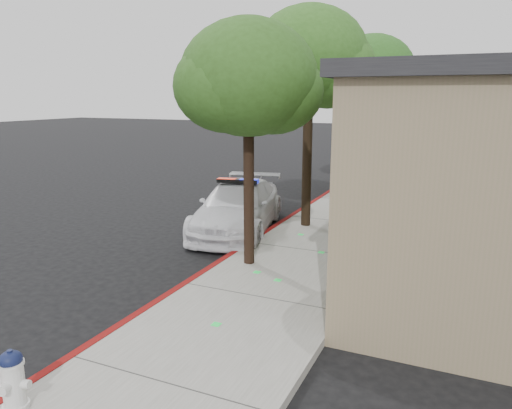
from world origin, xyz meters
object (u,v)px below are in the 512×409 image
(street_tree_near, at_px, (249,83))
(street_tree_mid, at_px, (310,62))
(police_car, at_px, (238,207))
(fire_hydrant, at_px, (13,379))
(street_tree_far, at_px, (373,74))

(street_tree_near, distance_m, street_tree_mid, 3.67)
(police_car, bearing_deg, street_tree_near, -71.25)
(fire_hydrant, distance_m, street_tree_near, 6.74)
(police_car, distance_m, street_tree_mid, 4.41)
(street_tree_far, bearing_deg, fire_hydrant, -93.44)
(street_tree_near, height_order, street_tree_mid, street_tree_mid)
(police_car, relative_size, street_tree_near, 0.98)
(street_tree_mid, distance_m, street_tree_far, 6.25)
(street_tree_near, relative_size, street_tree_mid, 0.87)
(street_tree_mid, bearing_deg, fire_hydrant, -92.98)
(police_car, bearing_deg, street_tree_far, 60.93)
(fire_hydrant, bearing_deg, street_tree_near, 72.56)
(street_tree_mid, relative_size, street_tree_far, 1.01)
(police_car, distance_m, street_tree_near, 4.57)
(street_tree_mid, height_order, street_tree_far, street_tree_mid)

